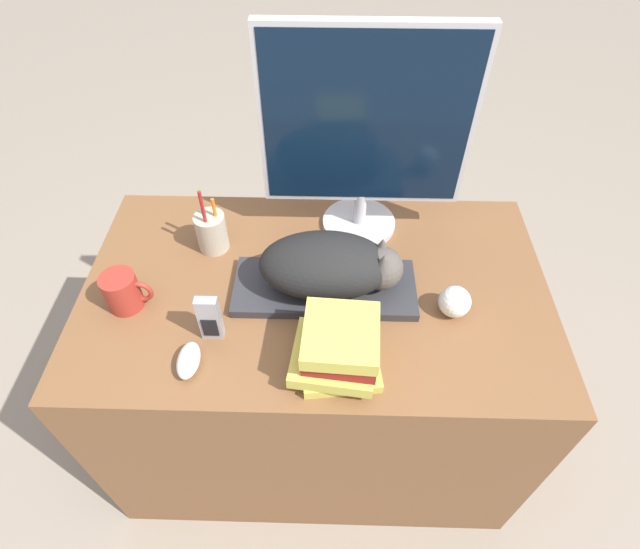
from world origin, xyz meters
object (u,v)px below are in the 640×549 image
object	(u,v)px
cat	(332,265)
baseball	(455,302)
book_stack	(339,350)
pen_cup	(212,231)
monitor	(366,130)
phone	(210,319)
keyboard	(325,288)
coffee_mug	(123,291)
computer_mouse	(189,360)

from	to	relation	value
cat	baseball	world-z (taller)	cat
book_stack	pen_cup	bearing A→B (deg)	132.48
monitor	book_stack	xyz separation A→B (m)	(-0.06, -0.47, -0.25)
phone	cat	bearing A→B (deg)	27.45
keyboard	pen_cup	distance (m)	0.35
baseball	phone	world-z (taller)	phone
coffee_mug	pen_cup	bearing A→B (deg)	49.53
pen_cup	cat	bearing A→B (deg)	-25.26
coffee_mug	phone	xyz separation A→B (m)	(0.23, -0.09, 0.01)
monitor	phone	xyz separation A→B (m)	(-0.35, -0.39, -0.25)
coffee_mug	pen_cup	size ratio (longest dim) A/B	0.58
monitor	book_stack	bearing A→B (deg)	-97.05
cat	phone	bearing A→B (deg)	-152.55
computer_mouse	pen_cup	size ratio (longest dim) A/B	0.47
coffee_mug	book_stack	world-z (taller)	book_stack
monitor	computer_mouse	xyz separation A→B (m)	(-0.39, -0.48, -0.29)
cat	monitor	xyz separation A→B (m)	(0.07, 0.25, 0.21)
computer_mouse	keyboard	bearing A→B (deg)	37.34
keyboard	baseball	size ratio (longest dim) A/B	5.87
monitor	computer_mouse	world-z (taller)	monitor
keyboard	phone	size ratio (longest dim) A/B	3.53
cat	monitor	world-z (taller)	monitor
monitor	coffee_mug	size ratio (longest dim) A/B	4.75
coffee_mug	pen_cup	distance (m)	0.28
coffee_mug	phone	world-z (taller)	phone
keyboard	baseball	distance (m)	0.32
keyboard	computer_mouse	size ratio (longest dim) A/B	4.75
keyboard	pen_cup	bearing A→B (deg)	153.46
pen_cup	baseball	distance (m)	0.65
keyboard	pen_cup	size ratio (longest dim) A/B	2.23
monitor	book_stack	distance (m)	0.53
baseball	cat	bearing A→B (deg)	168.75
coffee_mug	baseball	world-z (taller)	coffee_mug
cat	monitor	bearing A→B (deg)	73.42
keyboard	coffee_mug	bearing A→B (deg)	-173.38
computer_mouse	pen_cup	world-z (taller)	pen_cup
keyboard	book_stack	xyz separation A→B (m)	(0.03, -0.22, 0.05)
cat	pen_cup	distance (m)	0.36
keyboard	cat	bearing A→B (deg)	0.00
coffee_mug	pen_cup	world-z (taller)	pen_cup
monitor	baseball	bearing A→B (deg)	-54.57
keyboard	computer_mouse	world-z (taller)	computer_mouse
baseball	monitor	bearing A→B (deg)	125.43
coffee_mug	keyboard	bearing A→B (deg)	6.62
phone	book_stack	distance (m)	0.30
computer_mouse	coffee_mug	distance (m)	0.26
cat	coffee_mug	size ratio (longest dim) A/B	2.93
keyboard	baseball	bearing A→B (deg)	-10.61
computer_mouse	pen_cup	xyz separation A→B (m)	(-0.01, 0.38, 0.04)
computer_mouse	baseball	size ratio (longest dim) A/B	1.24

